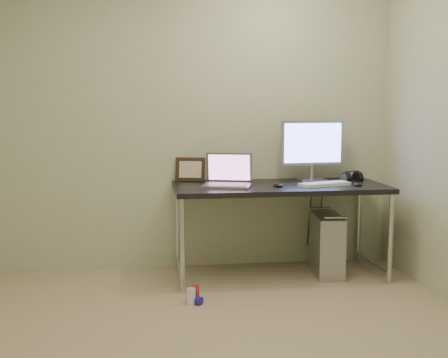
% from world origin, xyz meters
% --- Properties ---
extents(floor, '(3.50, 3.50, 0.00)m').
position_xyz_m(floor, '(0.00, 0.00, 0.00)').
color(floor, tan).
rests_on(floor, ground).
extents(wall_back, '(3.50, 0.02, 2.50)m').
position_xyz_m(wall_back, '(0.00, 1.75, 1.25)').
color(wall_back, beige).
rests_on(wall_back, ground).
extents(desk, '(1.69, 0.74, 0.75)m').
position_xyz_m(desk, '(0.71, 1.38, 0.68)').
color(desk, black).
rests_on(desk, ground).
extents(tower_computer, '(0.26, 0.49, 0.52)m').
position_xyz_m(tower_computer, '(1.11, 1.36, 0.25)').
color(tower_computer, '#B0AFB4').
rests_on(tower_computer, ground).
extents(cable_a, '(0.01, 0.16, 0.69)m').
position_xyz_m(cable_a, '(1.06, 1.70, 0.40)').
color(cable_a, black).
rests_on(cable_a, ground).
extents(cable_b, '(0.02, 0.11, 0.71)m').
position_xyz_m(cable_b, '(1.15, 1.68, 0.38)').
color(cable_b, black).
rests_on(cable_b, ground).
extents(can_red, '(0.06, 0.06, 0.11)m').
position_xyz_m(can_red, '(-0.02, 0.85, 0.06)').
color(can_red, red).
rests_on(can_red, ground).
extents(can_white, '(0.08, 0.08, 0.12)m').
position_xyz_m(can_white, '(-0.05, 0.79, 0.06)').
color(can_white, white).
rests_on(can_white, ground).
extents(can_blue, '(0.12, 0.12, 0.06)m').
position_xyz_m(can_blue, '(-0.03, 0.80, 0.03)').
color(can_blue, '#261BBE').
rests_on(can_blue, ground).
extents(laptop, '(0.44, 0.39, 0.26)m').
position_xyz_m(laptop, '(0.29, 1.36, 0.81)').
color(laptop, '#ADABB3').
rests_on(laptop, desk).
extents(monitor, '(0.54, 0.17, 0.51)m').
position_xyz_m(monitor, '(1.03, 1.56, 1.05)').
color(monitor, '#ADABB3').
rests_on(monitor, desk).
extents(keyboard, '(0.44, 0.25, 0.03)m').
position_xyz_m(keyboard, '(1.05, 1.27, 0.76)').
color(keyboard, white).
rests_on(keyboard, desk).
extents(mouse_right, '(0.07, 0.10, 0.03)m').
position_xyz_m(mouse_right, '(1.31, 1.22, 0.77)').
color(mouse_right, black).
rests_on(mouse_right, desk).
extents(mouse_left, '(0.09, 0.12, 0.04)m').
position_xyz_m(mouse_left, '(0.67, 1.26, 0.77)').
color(mouse_left, black).
rests_on(mouse_left, desk).
extents(headphones, '(0.20, 0.11, 0.11)m').
position_xyz_m(headphones, '(1.36, 1.48, 0.78)').
color(headphones, black).
rests_on(headphones, desk).
extents(picture_frame, '(0.26, 0.13, 0.20)m').
position_xyz_m(picture_frame, '(0.02, 1.69, 0.85)').
color(picture_frame, black).
rests_on(picture_frame, desk).
extents(webcam, '(0.04, 0.03, 0.11)m').
position_xyz_m(webcam, '(0.26, 1.63, 0.83)').
color(webcam, silver).
rests_on(webcam, desk).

